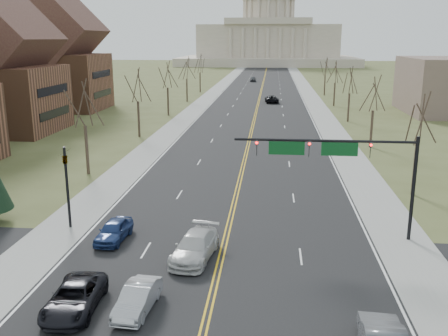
% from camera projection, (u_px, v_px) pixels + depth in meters
% --- Properties ---
extents(road, '(20.00, 380.00, 0.01)m').
position_uv_depth(road, '(261.00, 92.00, 128.32)').
color(road, black).
rests_on(road, ground).
extents(cross_road, '(120.00, 14.00, 0.01)m').
position_uv_depth(cross_road, '(215.00, 283.00, 28.15)').
color(cross_road, black).
rests_on(cross_road, ground).
extents(sidewalk_left, '(4.00, 380.00, 0.03)m').
position_uv_depth(sidewalk_left, '(215.00, 91.00, 129.44)').
color(sidewalk_left, gray).
rests_on(sidewalk_left, ground).
extents(sidewalk_right, '(4.00, 380.00, 0.03)m').
position_uv_depth(sidewalk_right, '(308.00, 92.00, 127.20)').
color(sidewalk_right, gray).
rests_on(sidewalk_right, ground).
extents(center_line, '(0.42, 380.00, 0.01)m').
position_uv_depth(center_line, '(261.00, 92.00, 128.32)').
color(center_line, gold).
rests_on(center_line, road).
extents(edge_line_left, '(0.15, 380.00, 0.01)m').
position_uv_depth(edge_line_left, '(223.00, 92.00, 129.23)').
color(edge_line_left, silver).
rests_on(edge_line_left, road).
extents(edge_line_right, '(0.15, 380.00, 0.01)m').
position_uv_depth(edge_line_right, '(299.00, 92.00, 127.40)').
color(edge_line_right, silver).
rests_on(edge_line_right, road).
extents(capitol, '(90.00, 60.00, 50.00)m').
position_uv_depth(capitol, '(268.00, 37.00, 259.50)').
color(capitol, beige).
rests_on(capitol, ground).
extents(signal_mast, '(12.12, 0.44, 7.20)m').
position_uv_depth(signal_mast, '(338.00, 156.00, 33.22)').
color(signal_mast, black).
rests_on(signal_mast, ground).
extents(signal_left, '(0.32, 0.36, 6.00)m').
position_uv_depth(signal_left, '(67.00, 178.00, 35.51)').
color(signal_left, black).
rests_on(signal_left, ground).
extents(tree_r_0, '(3.74, 3.74, 8.50)m').
position_uv_depth(tree_r_0, '(420.00, 121.00, 42.39)').
color(tree_r_0, '#3B2E23').
rests_on(tree_r_0, ground).
extents(tree_l_0, '(3.96, 3.96, 9.00)m').
position_uv_depth(tree_l_0, '(84.00, 106.00, 49.03)').
color(tree_l_0, '#3B2E23').
rests_on(tree_l_0, ground).
extents(tree_r_1, '(3.74, 3.74, 8.50)m').
position_uv_depth(tree_r_1, '(374.00, 95.00, 61.65)').
color(tree_r_1, '#3B2E23').
rests_on(tree_r_1, ground).
extents(tree_l_1, '(3.96, 3.96, 9.00)m').
position_uv_depth(tree_l_1, '(137.00, 87.00, 68.30)').
color(tree_l_1, '#3B2E23').
rests_on(tree_l_1, ground).
extents(tree_r_2, '(3.74, 3.74, 8.50)m').
position_uv_depth(tree_r_2, '(350.00, 82.00, 80.92)').
color(tree_r_2, '#3B2E23').
rests_on(tree_r_2, ground).
extents(tree_l_2, '(3.96, 3.96, 9.00)m').
position_uv_depth(tree_l_2, '(167.00, 76.00, 87.56)').
color(tree_l_2, '#3B2E23').
rests_on(tree_l_2, ground).
extents(tree_r_3, '(3.74, 3.74, 8.50)m').
position_uv_depth(tree_r_3, '(335.00, 73.00, 100.18)').
color(tree_r_3, '#3B2E23').
rests_on(tree_r_3, ground).
extents(tree_l_3, '(3.96, 3.96, 9.00)m').
position_uv_depth(tree_l_3, '(187.00, 69.00, 106.83)').
color(tree_l_3, '#3B2E23').
rests_on(tree_l_3, ground).
extents(tree_r_4, '(3.74, 3.74, 8.50)m').
position_uv_depth(tree_r_4, '(326.00, 68.00, 119.45)').
color(tree_r_4, '#3B2E23').
rests_on(tree_r_4, ground).
extents(tree_l_4, '(3.96, 3.96, 9.00)m').
position_uv_depth(tree_l_4, '(200.00, 65.00, 126.09)').
color(tree_l_4, '#3B2E23').
rests_on(tree_l_4, ground).
extents(bldg_left_mid, '(15.10, 14.28, 20.75)m').
position_uv_depth(bldg_left_mid, '(1.00, 73.00, 71.73)').
color(bldg_left_mid, brown).
rests_on(bldg_left_mid, ground).
extents(bldg_left_far, '(17.10, 14.28, 23.25)m').
position_uv_depth(bldg_left_far, '(57.00, 59.00, 94.78)').
color(bldg_left_far, brown).
rests_on(bldg_left_far, ground).
extents(car_sb_inner_lead, '(1.75, 4.18, 1.34)m').
position_uv_depth(car_sb_inner_lead, '(138.00, 298.00, 25.11)').
color(car_sb_inner_lead, '#ABADB3').
rests_on(car_sb_inner_lead, road).
extents(car_sb_outer_lead, '(2.59, 5.16, 1.40)m').
position_uv_depth(car_sb_outer_lead, '(74.00, 298.00, 25.12)').
color(car_sb_outer_lead, black).
rests_on(car_sb_outer_lead, road).
extents(car_sb_inner_second, '(2.89, 5.63, 1.56)m').
position_uv_depth(car_sb_inner_second, '(195.00, 247.00, 31.09)').
color(car_sb_inner_second, '#BDBDBD').
rests_on(car_sb_inner_second, road).
extents(car_sb_outer_second, '(1.93, 4.26, 1.42)m').
position_uv_depth(car_sb_outer_second, '(114.00, 230.00, 33.89)').
color(car_sb_outer_second, navy).
rests_on(car_sb_outer_second, road).
extents(car_far_nb, '(3.15, 5.88, 1.57)m').
position_uv_depth(car_far_nb, '(272.00, 99.00, 106.93)').
color(car_far_nb, black).
rests_on(car_far_nb, road).
extents(car_far_sb, '(2.02, 4.68, 1.57)m').
position_uv_depth(car_far_sb, '(253.00, 79.00, 158.58)').
color(car_far_sb, '#474A4E').
rests_on(car_far_sb, road).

